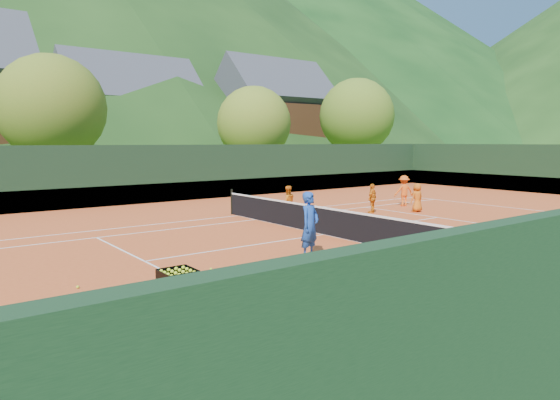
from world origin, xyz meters
TOP-DOWN VIEW (x-y plane):
  - ground at (0.00, 0.00)m, footprint 400.00×400.00m
  - clay_court at (0.00, 0.00)m, footprint 40.00×24.00m
  - mountain_far_right at (90.00, 150.00)m, footprint 260.00×260.00m
  - coach at (-2.70, -2.42)m, footprint 0.77×0.62m
  - student_a at (1.05, 3.37)m, footprint 0.79×0.69m
  - student_b at (5.19, 2.56)m, footprint 0.83×0.57m
  - student_c at (7.09, 1.60)m, footprint 0.67×0.47m
  - student_d at (8.27, 3.31)m, footprint 1.12×0.90m
  - tennis_ball_0 at (-1.72, -6.99)m, footprint 0.07×0.07m
  - tennis_ball_1 at (-3.11, -3.38)m, footprint 0.07×0.07m
  - tennis_ball_2 at (-4.85, -3.84)m, footprint 0.07×0.07m
  - tennis_ball_3 at (0.61, -6.14)m, footprint 0.07×0.07m
  - tennis_ball_4 at (-6.18, -8.95)m, footprint 0.07×0.07m
  - tennis_ball_5 at (-5.45, -1.90)m, footprint 0.07×0.07m
  - tennis_ball_6 at (-3.19, -7.86)m, footprint 0.07×0.07m
  - tennis_ball_8 at (3.11, -5.51)m, footprint 0.07×0.07m
  - tennis_ball_9 at (2.19, -6.09)m, footprint 0.07×0.07m
  - tennis_ball_10 at (-6.52, -2.11)m, footprint 0.07×0.07m
  - tennis_ball_11 at (-3.66, -6.06)m, footprint 0.07×0.07m
  - tennis_ball_12 at (-4.05, -6.74)m, footprint 0.07×0.07m
  - tennis_ball_14 at (-8.86, -2.79)m, footprint 0.07×0.07m
  - tennis_ball_15 at (0.21, -6.36)m, footprint 0.07×0.07m
  - tennis_ball_17 at (4.81, -2.05)m, footprint 0.07×0.07m
  - tennis_ball_18 at (-5.01, -3.87)m, footprint 0.07×0.07m
  - tennis_ball_19 at (-6.49, -2.86)m, footprint 0.07×0.07m
  - tennis_ball_20 at (-0.10, -2.94)m, footprint 0.07×0.07m
  - tennis_ball_21 at (-5.27, -2.81)m, footprint 0.07×0.07m
  - tennis_ball_23 at (-8.51, -1.50)m, footprint 0.07×0.07m
  - tennis_ball_24 at (-1.35, -8.13)m, footprint 0.07×0.07m
  - tennis_ball_26 at (-6.89, -7.79)m, footprint 0.07×0.07m
  - tennis_ball_27 at (-0.08, -5.99)m, footprint 0.07×0.07m
  - court_lines at (0.00, 0.00)m, footprint 23.83×11.03m
  - tennis_net at (0.00, 0.00)m, footprint 0.10×12.07m
  - perimeter_fence at (0.00, 0.00)m, footprint 40.40×24.24m
  - ball_hopper at (-7.75, -4.89)m, footprint 0.57×0.57m
  - chalet_mid at (6.00, 34.00)m, footprint 12.65×8.82m
  - chalet_right at (20.00, 30.00)m, footprint 11.50×8.82m
  - tree_b at (-4.00, 20.00)m, footprint 6.40×6.40m
  - tree_c at (10.00, 19.00)m, footprint 5.60×5.60m
  - tree_d at (22.00, 20.00)m, footprint 6.80×6.80m

SIDE VIEW (x-z plane):
  - ground at x=0.00m, z-range 0.00..0.00m
  - clay_court at x=0.00m, z-range 0.00..0.02m
  - court_lines at x=0.00m, z-range 0.02..0.03m
  - tennis_ball_0 at x=-1.72m, z-range 0.02..0.09m
  - tennis_ball_1 at x=-3.11m, z-range 0.02..0.09m
  - tennis_ball_2 at x=-4.85m, z-range 0.02..0.09m
  - tennis_ball_3 at x=0.61m, z-range 0.02..0.09m
  - tennis_ball_4 at x=-6.18m, z-range 0.02..0.09m
  - tennis_ball_5 at x=-5.45m, z-range 0.02..0.09m
  - tennis_ball_6 at x=-3.19m, z-range 0.02..0.09m
  - tennis_ball_8 at x=3.11m, z-range 0.02..0.09m
  - tennis_ball_9 at x=2.19m, z-range 0.02..0.09m
  - tennis_ball_10 at x=-6.52m, z-range 0.02..0.09m
  - tennis_ball_11 at x=-3.66m, z-range 0.02..0.09m
  - tennis_ball_12 at x=-4.05m, z-range 0.02..0.09m
  - tennis_ball_14 at x=-8.86m, z-range 0.02..0.09m
  - tennis_ball_15 at x=0.21m, z-range 0.02..0.09m
  - tennis_ball_17 at x=4.81m, z-range 0.02..0.09m
  - tennis_ball_18 at x=-5.01m, z-range 0.02..0.09m
  - tennis_ball_19 at x=-6.49m, z-range 0.02..0.09m
  - tennis_ball_20 at x=-0.10m, z-range 0.02..0.09m
  - tennis_ball_21 at x=-5.27m, z-range 0.02..0.09m
  - tennis_ball_23 at x=-8.51m, z-range 0.02..0.09m
  - tennis_ball_24 at x=-1.35m, z-range 0.02..0.09m
  - tennis_ball_26 at x=-6.89m, z-range 0.02..0.09m
  - tennis_ball_27 at x=-0.08m, z-range 0.02..0.09m
  - tennis_net at x=0.00m, z-range -0.03..1.07m
  - student_c at x=7.09m, z-range 0.02..1.32m
  - student_b at x=5.19m, z-range 0.02..1.33m
  - student_a at x=1.05m, z-range 0.02..1.41m
  - ball_hopper at x=-7.75m, z-range 0.27..1.27m
  - student_d at x=8.27m, z-range 0.02..1.53m
  - coach at x=-2.70m, z-range 0.02..1.85m
  - perimeter_fence at x=0.00m, z-range -0.23..2.77m
  - tree_c at x=10.00m, z-range 0.87..8.22m
  - chalet_mid at x=6.00m, z-range -0.74..10.72m
  - tree_b at x=-4.00m, z-range 0.99..9.39m
  - chalet_right at x=20.00m, z-range -0.70..11.21m
  - tree_d at x=22.00m, z-range 1.06..9.98m
  - mountain_far_right at x=90.00m, z-range 0.00..95.00m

